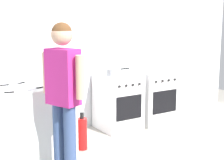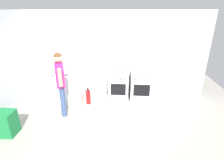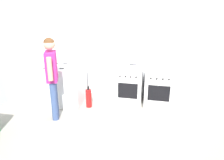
# 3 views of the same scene
# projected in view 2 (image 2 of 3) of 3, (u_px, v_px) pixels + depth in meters

# --- Properties ---
(ground_plane) EXTENTS (8.00, 8.00, 0.00)m
(ground_plane) POSITION_uv_depth(u_px,v_px,m) (101.00, 127.00, 4.15)
(ground_plane) COLOR gray
(back_wall) EXTENTS (6.00, 0.10, 2.60)m
(back_wall) POSITION_uv_depth(u_px,v_px,m) (108.00, 54.00, 5.47)
(back_wall) COLOR silver
(back_wall) RESTS_ON ground
(counter_unit) EXTENTS (1.30, 0.70, 0.90)m
(counter_unit) POSITION_uv_depth(u_px,v_px,m) (61.00, 87.00, 5.19)
(counter_unit) COLOR silver
(counter_unit) RESTS_ON ground
(oven_left) EXTENTS (0.59, 0.62, 0.85)m
(oven_left) POSITION_uv_depth(u_px,v_px,m) (119.00, 85.00, 5.42)
(oven_left) COLOR white
(oven_left) RESTS_ON ground
(oven_right) EXTENTS (0.63, 0.62, 0.85)m
(oven_right) POSITION_uv_depth(u_px,v_px,m) (141.00, 85.00, 5.37)
(oven_right) COLOR white
(oven_right) RESTS_ON ground
(pot) EXTENTS (0.39, 0.21, 0.10)m
(pot) POSITION_uv_depth(u_px,v_px,m) (116.00, 70.00, 5.23)
(pot) COLOR gray
(pot) RESTS_ON oven_left
(knife_bread) EXTENTS (0.32, 0.20, 0.01)m
(knife_bread) POSITION_uv_depth(u_px,v_px,m) (64.00, 71.00, 5.19)
(knife_bread) COLOR silver
(knife_bread) RESTS_ON counter_unit
(knife_paring) EXTENTS (0.21, 0.06, 0.01)m
(knife_paring) POSITION_uv_depth(u_px,v_px,m) (61.00, 70.00, 5.21)
(knife_paring) COLOR silver
(knife_paring) RESTS_ON counter_unit
(knife_chef) EXTENTS (0.31, 0.09, 0.01)m
(knife_chef) POSITION_uv_depth(u_px,v_px,m) (49.00, 75.00, 4.85)
(knife_chef) COLOR silver
(knife_chef) RESTS_ON counter_unit
(knife_carving) EXTENTS (0.32, 0.13, 0.01)m
(knife_carving) POSITION_uv_depth(u_px,v_px,m) (63.00, 75.00, 4.83)
(knife_carving) COLOR silver
(knife_carving) RESTS_ON counter_unit
(person) EXTENTS (0.31, 0.54, 1.67)m
(person) POSITION_uv_depth(u_px,v_px,m) (60.00, 79.00, 4.30)
(person) COLOR #384C7A
(person) RESTS_ON ground
(fire_extinguisher) EXTENTS (0.13, 0.13, 0.50)m
(fire_extinguisher) POSITION_uv_depth(u_px,v_px,m) (88.00, 97.00, 5.13)
(fire_extinguisher) COLOR red
(fire_extinguisher) RESTS_ON ground
(recycling_crate_lower) EXTENTS (0.52, 0.36, 0.28)m
(recycling_crate_lower) POSITION_uv_depth(u_px,v_px,m) (5.00, 128.00, 3.88)
(recycling_crate_lower) COLOR #197238
(recycling_crate_lower) RESTS_ON ground
(recycling_crate_upper) EXTENTS (0.52, 0.36, 0.28)m
(recycling_crate_upper) POSITION_uv_depth(u_px,v_px,m) (2.00, 118.00, 3.78)
(recycling_crate_upper) COLOR #197238
(recycling_crate_upper) RESTS_ON recycling_crate_lower
(larder_cabinet) EXTENTS (0.48, 0.44, 2.00)m
(larder_cabinet) POSITION_uv_depth(u_px,v_px,m) (35.00, 64.00, 5.50)
(larder_cabinet) COLOR silver
(larder_cabinet) RESTS_ON ground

